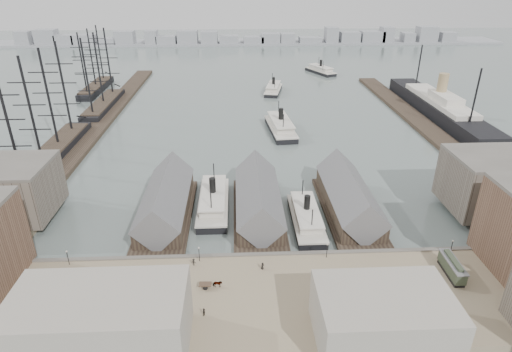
{
  "coord_description": "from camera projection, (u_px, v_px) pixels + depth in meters",
  "views": [
    {
      "loc": [
        -5.64,
        -89.15,
        63.38
      ],
      "look_at": [
        0.0,
        30.0,
        6.0
      ],
      "focal_mm": 30.0,
      "sensor_mm": 36.0,
      "label": 1
    }
  ],
  "objects": [
    {
      "name": "ground",
      "position": [
        262.0,
        249.0,
        107.97
      ],
      "size": [
        900.0,
        900.0,
        0.0
      ],
      "primitive_type": "plane",
      "color": "#55625F",
      "rests_on": "ground"
    },
    {
      "name": "quay",
      "position": [
        267.0,
        301.0,
        89.53
      ],
      "size": [
        180.0,
        30.0,
        2.0
      ],
      "primitive_type": "cube",
      "color": "#847359",
      "rests_on": "ground"
    },
    {
      "name": "seawall",
      "position": [
        263.0,
        257.0,
        102.79
      ],
      "size": [
        180.0,
        1.2,
        2.3
      ],
      "primitive_type": "cube",
      "color": "#59544C",
      "rests_on": "ground"
    },
    {
      "name": "west_wharf",
      "position": [
        100.0,
        123.0,
        194.74
      ],
      "size": [
        10.0,
        220.0,
        1.6
      ],
      "primitive_type": "cube",
      "color": "#2D231C",
      "rests_on": "ground"
    },
    {
      "name": "east_wharf",
      "position": [
        423.0,
        125.0,
        191.95
      ],
      "size": [
        10.0,
        180.0,
        1.6
      ],
      "primitive_type": "cube",
      "color": "#2D231C",
      "rests_on": "ground"
    },
    {
      "name": "ferry_shed_west",
      "position": [
        166.0,
        202.0,
        120.04
      ],
      "size": [
        14.0,
        42.0,
        12.6
      ],
      "color": "#2D231C",
      "rests_on": "ground"
    },
    {
      "name": "ferry_shed_center",
      "position": [
        258.0,
        200.0,
        121.15
      ],
      "size": [
        14.0,
        42.0,
        12.6
      ],
      "color": "#2D231C",
      "rests_on": "ground"
    },
    {
      "name": "ferry_shed_east",
      "position": [
        349.0,
        198.0,
        122.26
      ],
      "size": [
        14.0,
        42.0,
        12.6
      ],
      "color": "#2D231C",
      "rests_on": "ground"
    },
    {
      "name": "warehouse_west_back",
      "position": [
        4.0,
        190.0,
        117.29
      ],
      "size": [
        26.0,
        20.0,
        14.0
      ],
      "primitive_type": "cube",
      "color": "#60564C",
      "rests_on": "west_land"
    },
    {
      "name": "warehouse_east_back",
      "position": [
        500.0,
        183.0,
        120.25
      ],
      "size": [
        28.0,
        20.0,
        15.0
      ],
      "primitive_type": "cube",
      "color": "#60564C",
      "rests_on": "east_land"
    },
    {
      "name": "street_bldg_center",
      "position": [
        383.0,
        318.0,
        76.98
      ],
      "size": [
        24.0,
        16.0,
        10.0
      ],
      "primitive_type": "cube",
      "color": "gray",
      "rests_on": "quay"
    },
    {
      "name": "street_bldg_west",
      "position": [
        101.0,
        323.0,
        74.42
      ],
      "size": [
        30.0,
        16.0,
        12.0
      ],
      "primitive_type": "cube",
      "color": "gray",
      "rests_on": "quay"
    },
    {
      "name": "lamp_post_far_w",
      "position": [
        67.0,
        255.0,
        97.71
      ],
      "size": [
        0.44,
        0.44,
        3.92
      ],
      "color": "black",
      "rests_on": "quay"
    },
    {
      "name": "lamp_post_near_w",
      "position": [
        199.0,
        251.0,
        98.98
      ],
      "size": [
        0.44,
        0.44,
        3.92
      ],
      "color": "black",
      "rests_on": "quay"
    },
    {
      "name": "lamp_post_near_e",
      "position": [
        327.0,
        248.0,
        100.26
      ],
      "size": [
        0.44,
        0.44,
        3.92
      ],
      "color": "black",
      "rests_on": "quay"
    },
    {
      "name": "lamp_post_far_e",
      "position": [
        452.0,
        244.0,
        101.54
      ],
      "size": [
        0.44,
        0.44,
        3.92
      ],
      "color": "black",
      "rests_on": "quay"
    },
    {
      "name": "far_shore",
      "position": [
        239.0,
        40.0,
        406.96
      ],
      "size": [
        500.0,
        40.0,
        15.72
      ],
      "color": "gray",
      "rests_on": "ground"
    },
    {
      "name": "ferry_docked_west",
      "position": [
        213.0,
        201.0,
        125.6
      ],
      "size": [
        8.63,
        28.76,
        10.27
      ],
      "color": "black",
      "rests_on": "ground"
    },
    {
      "name": "ferry_docked_east",
      "position": [
        306.0,
        217.0,
        117.81
      ],
      "size": [
        7.76,
        25.87,
        9.24
      ],
      "color": "black",
      "rests_on": "ground"
    },
    {
      "name": "ferry_open_near",
      "position": [
        281.0,
        126.0,
        185.17
      ],
      "size": [
        12.17,
        31.89,
        11.13
      ],
      "rotation": [
        0.0,
        0.0,
        0.09
      ],
      "color": "black",
      "rests_on": "ground"
    },
    {
      "name": "ferry_open_mid",
      "position": [
        273.0,
        89.0,
        245.9
      ],
      "size": [
        12.84,
        26.99,
        9.27
      ],
      "rotation": [
        0.0,
        0.0,
        -0.2
      ],
      "color": "black",
      "rests_on": "ground"
    },
    {
      "name": "ferry_open_far",
      "position": [
        320.0,
        70.0,
        291.75
      ],
      "size": [
        18.32,
        27.59,
        9.52
      ],
      "rotation": [
        0.0,
        0.0,
        0.43
      ],
      "color": "black",
      "rests_on": "ground"
    },
    {
      "name": "sailing_ship_near",
      "position": [
        51.0,
        153.0,
        156.92
      ],
      "size": [
        9.57,
        65.91,
        39.33
      ],
      "color": "black",
      "rests_on": "ground"
    },
    {
      "name": "sailing_ship_mid",
      "position": [
        104.0,
        104.0,
        215.98
      ],
      "size": [
        9.06,
        52.35,
        37.25
      ],
      "color": "black",
      "rests_on": "ground"
    },
    {
      "name": "sailing_ship_far",
      "position": [
        96.0,
        87.0,
        248.79
      ],
      "size": [
        8.47,
        47.04,
        34.81
      ],
      "color": "black",
      "rests_on": "ground"
    },
    {
      "name": "ocean_steamer",
      "position": [
        439.0,
        106.0,
        206.24
      ],
      "size": [
        13.74,
        100.42,
        20.08
      ],
      "color": "black",
      "rests_on": "ground"
    },
    {
      "name": "tram",
      "position": [
        452.0,
        268.0,
        94.97
      ],
      "size": [
        2.86,
        10.05,
        3.55
      ],
      "rotation": [
        0.0,
        0.0,
        -0.03
      ],
      "color": "black",
      "rests_on": "quay"
    },
    {
      "name": "horse_cart_left",
      "position": [
        127.0,
        290.0,
        89.78
      ],
      "size": [
        4.69,
        1.79,
        1.51
      ],
      "rotation": [
        0.0,
        0.0,
        1.47
      ],
      "color": "black",
      "rests_on": "quay"
    },
    {
      "name": "horse_cart_center",
      "position": [
        214.0,
        284.0,
        91.4
      ],
      "size": [
        4.96,
        1.59,
        1.72
      ],
      "rotation": [
        0.0,
        0.0,
        1.54
      ],
      "color": "black",
      "rests_on": "quay"
    },
    {
      "name": "horse_cart_right",
      "position": [
        373.0,
        289.0,
        90.14
      ],
      "size": [
        4.72,
        2.52,
        1.42
      ],
      "rotation": [
        0.0,
        0.0,
        1.82
      ],
      "color": "black",
      "rests_on": "quay"
    },
    {
      "name": "pedestrian_0",
      "position": [
        18.0,
        273.0,
        94.74
      ],
      "size": [
        0.8,
        0.79,
        1.79
      ],
      "primitive_type": "imported",
      "rotation": [
        0.0,
        0.0,
        5.52
      ],
      "color": "black",
      "rests_on": "quay"
    },
    {
      "name": "pedestrian_1",
      "position": [
        93.0,
        306.0,
        85.52
      ],
      "size": [
        0.97,
        0.83,
        1.72
      ],
      "primitive_type": "imported",
      "rotation": [
        0.0,
        0.0,
        2.9
      ],
      "color": "black",
      "rests_on": "quay"
    },
    {
      "name": "pedestrian_2",
      "position": [
        194.0,
        262.0,
        98.37
      ],
      "size": [
        1.24,
        0.92,
        1.72
      ],
      "primitive_type": "imported",
      "rotation": [
        0.0,
        0.0,
        2.87
      ],
      "color": "black",
      "rests_on": "quay"
    },
    {
      "name": "pedestrian_3",
      "position": [
        204.0,
        312.0,
        83.99
      ],
      "size": [
        0.73,
        1.12,
        1.78
      ],
      "primitive_type": "imported",
      "rotation": [
        0.0,
        0.0,
        4.4
      ],
      "color": "black",
      "rests_on": "quay"
    },
    {
      "name": "pedestrian_4",
      "position": [
        263.0,
        266.0,
        97.07
      ],
      "size": [
        1.01,
        0.93,
        1.73
      ],
      "primitive_type": "imported",
      "rotation": [
        0.0,
        0.0,
        0.61
      ],
      "color": "black",
      "rests_on": "quay"
    },
    {
      "name": "pedestrian_5",
      "position": [
        324.0,
        300.0,
        86.97
      ],
      "size": [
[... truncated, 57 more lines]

